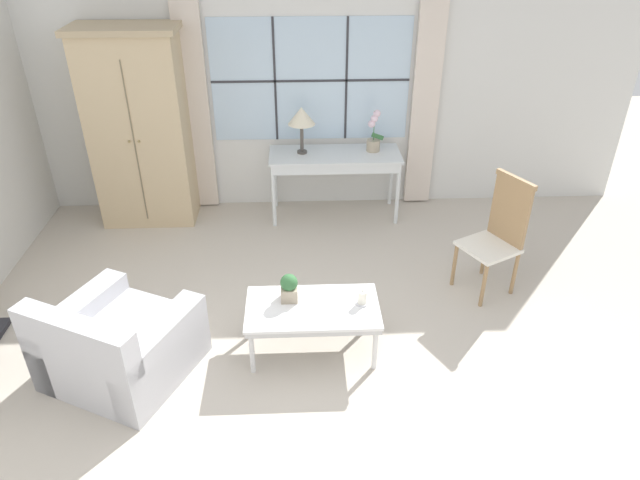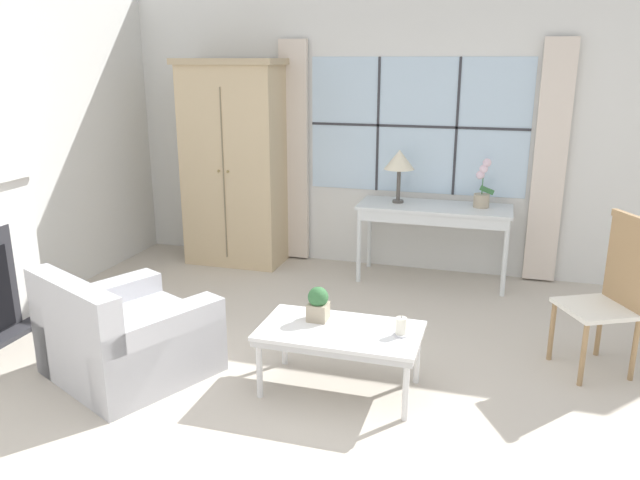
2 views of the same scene
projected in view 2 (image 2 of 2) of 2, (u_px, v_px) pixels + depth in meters
The scene contains 11 objects.
ground_plane at pixel (335, 421), 3.75m from camera, with size 14.00×14.00×0.00m, color #BCB2A3.
wall_back_windowed at pixel (417, 133), 6.14m from camera, with size 7.20×0.14×2.80m.
armoire at pixel (234, 163), 6.43m from camera, with size 1.07×0.59×2.10m.
console_table at pixel (434, 214), 5.94m from camera, with size 1.44×0.56×0.75m.
table_lamp at pixel (399, 161), 5.93m from camera, with size 0.29×0.29×0.51m.
potted_orchid at pixel (482, 189), 5.81m from camera, with size 0.19×0.15×0.46m.
armchair_upholstered at pixel (126, 339), 4.26m from camera, with size 1.26×1.24×0.76m.
side_chair_wooden at pixel (613, 287), 4.22m from camera, with size 0.59×0.59×1.10m.
coffee_table at pixel (340, 335), 4.00m from camera, with size 1.04×0.57×0.43m.
potted_plant_small at pixel (318, 303), 4.10m from camera, with size 0.14×0.14×0.23m.
pillar_candle at pixel (401, 327), 3.88m from camera, with size 0.10×0.10×0.13m.
Camera 2 is at (0.86, -3.18, 2.10)m, focal length 35.00 mm.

